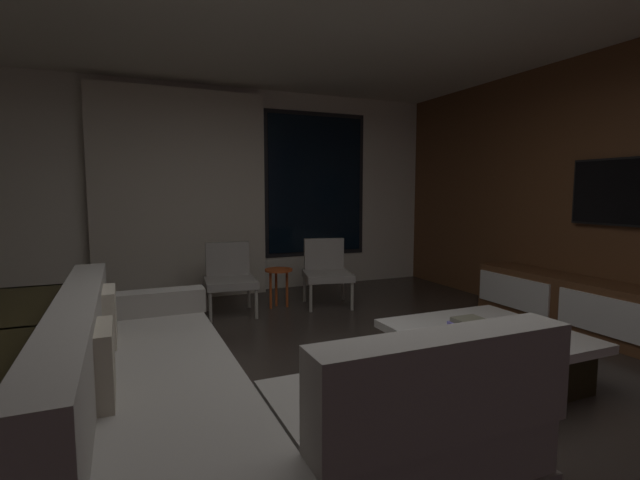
{
  "coord_description": "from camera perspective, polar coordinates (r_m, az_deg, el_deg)",
  "views": [
    {
      "loc": [
        -1.23,
        -2.45,
        1.35
      ],
      "look_at": [
        0.28,
        1.07,
        0.95
      ],
      "focal_mm": 25.72,
      "sensor_mm": 36.0,
      "label": 1
    }
  ],
  "objects": [
    {
      "name": "coffee_table",
      "position": [
        3.6,
        19.8,
        -13.22
      ],
      "size": [
        1.16,
        1.16,
        0.36
      ],
      "color": "black",
      "rests_on": "floor"
    },
    {
      "name": "back_wall_with_window",
      "position": [
        6.18,
        -12.45,
        5.83
      ],
      "size": [
        6.6,
        0.3,
        2.7
      ],
      "color": "silver",
      "rests_on": "floor"
    },
    {
      "name": "side_stool",
      "position": [
        5.36,
        -5.2,
        -4.49
      ],
      "size": [
        0.32,
        0.32,
        0.46
      ],
      "color": "#BF4C1E",
      "rests_on": "floor"
    },
    {
      "name": "mounted_tv",
      "position": [
        4.98,
        34.02,
        4.99
      ],
      "size": [
        0.05,
        1.08,
        0.62
      ],
      "color": "black"
    },
    {
      "name": "book_stack_on_coffee_table",
      "position": [
        3.52,
        18.05,
        -9.94
      ],
      "size": [
        0.26,
        0.18,
        0.09
      ],
      "color": "#45AC75",
      "rests_on": "coffee_table"
    },
    {
      "name": "accent_chair_near_window",
      "position": [
        5.5,
        0.78,
        -3.55
      ],
      "size": [
        0.66,
        0.67,
        0.78
      ],
      "color": "#B2ADA0",
      "rests_on": "floor"
    },
    {
      "name": "media_console",
      "position": [
        4.85,
        34.06,
        -8.12
      ],
      "size": [
        0.46,
        3.1,
        0.52
      ],
      "color": "brown",
      "rests_on": "floor"
    },
    {
      "name": "accent_chair_by_curtain",
      "position": [
        5.2,
        -11.21,
        -4.22
      ],
      "size": [
        0.59,
        0.61,
        0.78
      ],
      "color": "#B2ADA0",
      "rests_on": "floor"
    },
    {
      "name": "floor",
      "position": [
        3.06,
        3.27,
        -20.24
      ],
      "size": [
        9.2,
        9.2,
        0.0
      ],
      "primitive_type": "plane",
      "color": "#332B26"
    },
    {
      "name": "sectional_couch",
      "position": [
        2.53,
        -13.75,
        -18.95
      ],
      "size": [
        1.98,
        2.5,
        0.82
      ],
      "color": "gray",
      "rests_on": "floor"
    }
  ]
}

